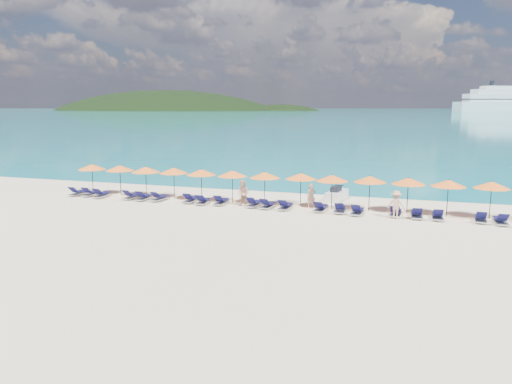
% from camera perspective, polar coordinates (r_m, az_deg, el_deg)
% --- Properties ---
extents(ground, '(1400.00, 1400.00, 0.00)m').
position_cam_1_polar(ground, '(29.03, -1.85, -3.30)').
color(ground, beige).
extents(sea, '(1600.00, 1300.00, 0.01)m').
position_cam_1_polar(sea, '(686.64, 17.61, 8.89)').
color(sea, '#1FA9B2').
rests_on(sea, ground).
extents(headland_main, '(374.00, 242.00, 126.50)m').
position_cam_1_polar(headland_main, '(647.21, -10.49, 5.78)').
color(headland_main, black).
rests_on(headland_main, ground).
extents(headland_small, '(162.00, 126.00, 85.50)m').
position_cam_1_polar(headland_small, '(609.32, 2.98, 5.97)').
color(headland_small, black).
rests_on(headland_small, ground).
extents(jetski, '(1.32, 2.78, 0.96)m').
position_cam_1_polar(jetski, '(35.78, 9.20, -0.26)').
color(jetski, white).
rests_on(jetski, ground).
extents(beachgoer_a, '(0.69, 0.61, 1.60)m').
position_cam_1_polar(beachgoer_a, '(32.59, 6.33, -0.46)').
color(beachgoer_a, tan).
rests_on(beachgoer_a, ground).
extents(beachgoer_b, '(0.97, 0.72, 1.77)m').
position_cam_1_polar(beachgoer_b, '(32.88, -1.49, -0.16)').
color(beachgoer_b, tan).
rests_on(beachgoer_b, ground).
extents(beachgoer_c, '(1.16, 0.69, 1.69)m').
position_cam_1_polar(beachgoer_c, '(30.48, 15.73, -1.41)').
color(beachgoer_c, tan).
rests_on(beachgoer_c, ground).
extents(umbrella_0, '(2.10, 2.10, 2.28)m').
position_cam_1_polar(umbrella_0, '(39.75, -18.25, 2.74)').
color(umbrella_0, black).
rests_on(umbrella_0, ground).
extents(umbrella_1, '(2.10, 2.10, 2.28)m').
position_cam_1_polar(umbrella_1, '(38.44, -15.31, 2.66)').
color(umbrella_1, black).
rests_on(umbrella_1, ground).
extents(umbrella_2, '(2.10, 2.10, 2.28)m').
position_cam_1_polar(umbrella_2, '(37.05, -12.50, 2.52)').
color(umbrella_2, black).
rests_on(umbrella_2, ground).
extents(umbrella_3, '(2.10, 2.10, 2.28)m').
position_cam_1_polar(umbrella_3, '(36.14, -9.38, 2.44)').
color(umbrella_3, black).
rests_on(umbrella_3, ground).
extents(umbrella_4, '(2.10, 2.10, 2.28)m').
position_cam_1_polar(umbrella_4, '(34.99, -6.26, 2.27)').
color(umbrella_4, black).
rests_on(umbrella_4, ground).
extents(umbrella_5, '(2.10, 2.10, 2.28)m').
position_cam_1_polar(umbrella_5, '(34.12, -2.72, 2.12)').
color(umbrella_5, black).
rests_on(umbrella_5, ground).
extents(umbrella_6, '(2.10, 2.10, 2.28)m').
position_cam_1_polar(umbrella_6, '(33.35, 1.01, 1.95)').
color(umbrella_6, black).
rests_on(umbrella_6, ground).
extents(umbrella_7, '(2.10, 2.10, 2.28)m').
position_cam_1_polar(umbrella_7, '(32.95, 5.15, 1.82)').
color(umbrella_7, black).
rests_on(umbrella_7, ground).
extents(umbrella_8, '(2.10, 2.10, 2.28)m').
position_cam_1_polar(umbrella_8, '(32.30, 8.70, 1.58)').
color(umbrella_8, black).
rests_on(umbrella_8, ground).
extents(umbrella_9, '(2.10, 2.10, 2.28)m').
position_cam_1_polar(umbrella_9, '(32.29, 12.89, 1.44)').
color(umbrella_9, black).
rests_on(umbrella_9, ground).
extents(umbrella_10, '(2.10, 2.10, 2.28)m').
position_cam_1_polar(umbrella_10, '(32.06, 17.02, 1.20)').
color(umbrella_10, black).
rests_on(umbrella_10, ground).
extents(umbrella_11, '(2.10, 2.10, 2.28)m').
position_cam_1_polar(umbrella_11, '(31.97, 21.15, 0.94)').
color(umbrella_11, black).
rests_on(umbrella_11, ground).
extents(umbrella_12, '(2.10, 2.10, 2.28)m').
position_cam_1_polar(umbrella_12, '(32.26, 25.35, 0.73)').
color(umbrella_12, black).
rests_on(umbrella_12, ground).
extents(lounger_0, '(0.63, 1.70, 0.66)m').
position_cam_1_polar(lounger_0, '(39.32, -19.71, -0.04)').
color(lounger_0, silver).
rests_on(lounger_0, ground).
extents(lounger_1, '(0.68, 1.72, 0.66)m').
position_cam_1_polar(lounger_1, '(38.76, -18.36, -0.10)').
color(lounger_1, silver).
rests_on(lounger_1, ground).
extents(lounger_2, '(0.72, 1.73, 0.66)m').
position_cam_1_polar(lounger_2, '(37.91, -17.22, -0.25)').
color(lounger_2, silver).
rests_on(lounger_2, ground).
extents(lounger_3, '(0.77, 1.75, 0.66)m').
position_cam_1_polar(lounger_3, '(36.70, -13.99, -0.43)').
color(lounger_3, silver).
rests_on(lounger_3, ground).
extents(lounger_4, '(0.71, 1.73, 0.66)m').
position_cam_1_polar(lounger_4, '(36.09, -12.70, -0.55)').
color(lounger_4, silver).
rests_on(lounger_4, ground).
extents(lounger_5, '(0.73, 1.74, 0.66)m').
position_cam_1_polar(lounger_5, '(35.62, -10.97, -0.62)').
color(lounger_5, silver).
rests_on(lounger_5, ground).
extents(lounger_6, '(0.70, 1.73, 0.66)m').
position_cam_1_polar(lounger_6, '(34.65, -7.48, -0.82)').
color(lounger_6, silver).
rests_on(lounger_6, ground).
extents(lounger_7, '(0.73, 1.74, 0.66)m').
position_cam_1_polar(lounger_7, '(33.96, -6.05, -1.00)').
color(lounger_7, silver).
rests_on(lounger_7, ground).
extents(lounger_8, '(0.67, 1.72, 0.66)m').
position_cam_1_polar(lounger_8, '(33.70, -4.02, -1.06)').
color(lounger_8, silver).
rests_on(lounger_8, ground).
extents(lounger_9, '(0.79, 1.75, 0.66)m').
position_cam_1_polar(lounger_9, '(32.92, -0.19, -1.30)').
color(lounger_9, silver).
rests_on(lounger_9, ground).
extents(lounger_10, '(0.79, 1.76, 0.66)m').
position_cam_1_polar(lounger_10, '(32.44, 1.36, -1.47)').
color(lounger_10, silver).
rests_on(lounger_10, ground).
extents(lounger_11, '(0.72, 1.73, 0.66)m').
position_cam_1_polar(lounger_11, '(32.10, 3.38, -1.60)').
color(lounger_11, silver).
rests_on(lounger_11, ground).
extents(lounger_12, '(0.76, 1.75, 0.66)m').
position_cam_1_polar(lounger_12, '(31.74, 7.38, -1.80)').
color(lounger_12, silver).
rests_on(lounger_12, ground).
extents(lounger_13, '(0.68, 1.72, 0.66)m').
position_cam_1_polar(lounger_13, '(31.53, 9.61, -1.94)').
color(lounger_13, silver).
rests_on(lounger_13, ground).
extents(lounger_14, '(0.74, 1.74, 0.66)m').
position_cam_1_polar(lounger_14, '(31.17, 11.52, -2.14)').
color(lounger_14, silver).
rests_on(lounger_14, ground).
extents(lounger_15, '(0.73, 1.74, 0.66)m').
position_cam_1_polar(lounger_15, '(31.34, 15.69, -2.24)').
color(lounger_15, silver).
rests_on(lounger_15, ground).
extents(lounger_16, '(0.71, 1.73, 0.66)m').
position_cam_1_polar(lounger_16, '(31.15, 17.87, -2.43)').
color(lounger_16, silver).
rests_on(lounger_16, ground).
extents(lounger_17, '(0.65, 1.71, 0.66)m').
position_cam_1_polar(lounger_17, '(31.17, 20.03, -2.54)').
color(lounger_17, silver).
rests_on(lounger_17, ground).
extents(lounger_18, '(0.71, 1.73, 0.66)m').
position_cam_1_polar(lounger_18, '(31.39, 24.30, -2.74)').
color(lounger_18, silver).
rests_on(lounger_18, ground).
extents(lounger_19, '(0.74, 1.74, 0.66)m').
position_cam_1_polar(lounger_19, '(31.30, 26.16, -2.92)').
color(lounger_19, silver).
rests_on(lounger_19, ground).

